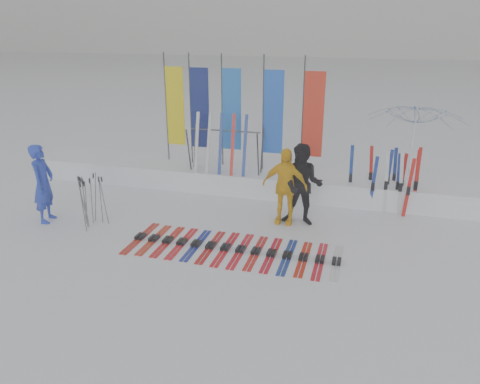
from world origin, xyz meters
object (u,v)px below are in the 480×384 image
(tent_canopy, at_px, (413,147))
(ski_row, at_px, (233,249))
(person_yellow, at_px, (285,186))
(ski_rack, at_px, (225,145))
(person_black, at_px, (303,185))
(person_blue, at_px, (43,184))

(tent_canopy, xyz_separation_m, ski_row, (-3.82, -5.22, -1.21))
(person_yellow, xyz_separation_m, tent_canopy, (3.06, 3.45, 0.32))
(ski_row, relative_size, ski_rack, 2.22)
(person_black, relative_size, person_yellow, 1.06)
(person_blue, height_order, tent_canopy, tent_canopy)
(person_blue, distance_m, ski_rack, 4.82)
(tent_canopy, distance_m, ski_rack, 5.36)
(ski_rack, bearing_deg, tent_canopy, 18.65)
(person_yellow, height_order, tent_canopy, tent_canopy)
(person_black, bearing_deg, tent_canopy, 53.45)
(person_yellow, bearing_deg, ski_rack, 141.00)
(tent_canopy, distance_m, ski_row, 6.58)
(ski_row, xyz_separation_m, ski_rack, (-1.25, 3.51, 1.35))
(person_yellow, distance_m, tent_canopy, 4.62)
(person_black, distance_m, person_yellow, 0.43)
(person_blue, xyz_separation_m, ski_rack, (3.58, 3.19, 0.42))
(person_yellow, height_order, ski_rack, person_yellow)
(person_yellow, bearing_deg, person_blue, -163.62)
(ski_row, bearing_deg, person_yellow, 66.65)
(person_blue, xyz_separation_m, tent_canopy, (8.66, 4.91, 0.29))
(person_blue, distance_m, person_yellow, 5.78)
(person_yellow, relative_size, ski_row, 0.41)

